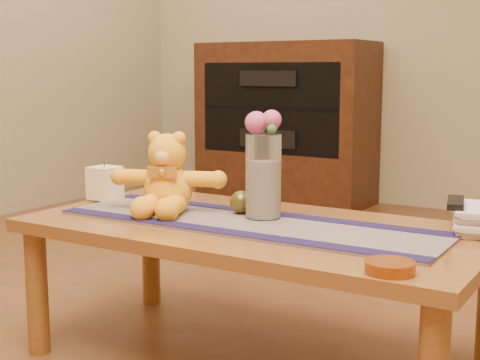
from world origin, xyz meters
The scene contains 28 objects.
coffee_table_top centered at (0.00, 0.00, 0.43)m, with size 1.40×0.70×0.04m, color brown.
table_leg_fl centered at (-0.64, -0.29, 0.21)m, with size 0.07×0.07×0.41m, color brown.
table_leg_bl centered at (-0.64, 0.29, 0.21)m, with size 0.07×0.07×0.41m, color brown.
persian_runner centered at (-0.01, -0.02, 0.45)m, with size 1.20×0.35×0.01m, color #181741.
runner_border_near centered at (-0.01, -0.16, 0.46)m, with size 1.20×0.06×0.00m, color #181238.
runner_border_far centered at (-0.01, 0.13, 0.46)m, with size 1.20×0.06×0.00m, color #181238.
teddy_bear centered at (-0.32, -0.01, 0.58)m, with size 0.36×0.30×0.24m, color #FFAE20, non-canonical shape.
pillar_candle centered at (-0.64, 0.04, 0.52)m, with size 0.10×0.10×0.11m, color #FFF4BB.
candle_wick centered at (-0.64, 0.04, 0.58)m, with size 0.00×0.00×0.01m, color black.
glass_vase centered at (0.00, 0.06, 0.59)m, with size 0.11×0.11×0.26m, color silver.
potpourri_fill centered at (0.00, 0.06, 0.55)m, with size 0.09×0.09×0.18m, color beige.
rose_left centered at (-0.02, 0.05, 0.75)m, with size 0.07×0.07×0.07m, color #C7467F.
rose_right centered at (0.02, 0.06, 0.76)m, with size 0.06×0.06×0.06m, color #C7467F.
blue_flower_back centered at (0.01, 0.09, 0.75)m, with size 0.04×0.04×0.04m, color #454796.
blue_flower_side centered at (-0.03, 0.08, 0.74)m, with size 0.04×0.04×0.04m, color #454796.
leaf_sprig centered at (0.04, 0.04, 0.74)m, with size 0.03×0.03×0.03m, color #33662D.
bronze_ball centered at (-0.09, 0.07, 0.49)m, with size 0.07×0.07×0.07m, color #534C1B.
book_bottom centered at (0.54, 0.22, 0.46)m, with size 0.17×0.22×0.02m, color beige.
book_lower centered at (0.55, 0.22, 0.48)m, with size 0.16×0.22×0.02m, color beige.
book_upper centered at (0.54, 0.22, 0.50)m, with size 0.17×0.22×0.02m, color beige.
book_top centered at (0.55, 0.22, 0.52)m, with size 0.16×0.22×0.02m, color beige.
tv_remote centered at (0.55, 0.21, 0.54)m, with size 0.04×0.16×0.02m, color black.
amber_dish centered at (0.53, -0.28, 0.46)m, with size 0.12×0.12×0.03m, color #BF5914.
media_cabinet centered at (-1.20, 2.48, 0.55)m, with size 1.20×0.50×1.10m, color black.
cabinet_cavity centered at (-1.20, 2.25, 0.66)m, with size 1.02×0.03×0.61m, color black.
cabinet_shelf centered at (-1.20, 2.33, 0.66)m, with size 1.02×0.20×0.03m, color black.
stereo_upper centered at (-1.20, 2.35, 0.86)m, with size 0.42×0.28×0.10m, color black.
stereo_lower centered at (-1.20, 2.35, 0.46)m, with size 0.42×0.28×0.12m, color black.
Camera 1 is at (1.03, -1.76, 0.91)m, focal length 51.52 mm.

